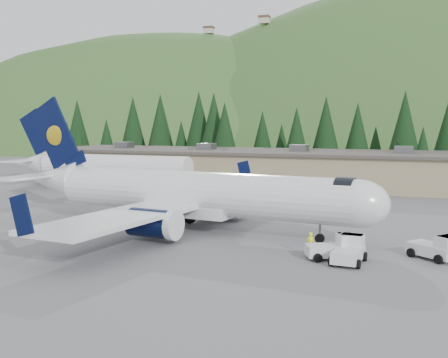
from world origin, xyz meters
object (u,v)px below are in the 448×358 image
second_airliner (97,166)px  baggage_tug_c (349,251)px  terminal_building (267,167)px  airliner (189,194)px  ramp_worker (310,244)px  baggage_tug_b (437,248)px  baggage_tug_a (335,248)px

second_airliner → baggage_tug_c: second_airliner is taller
second_airliner → baggage_tug_c: 48.23m
second_airliner → terminal_building: second_airliner is taller
airliner → baggage_tug_c: (14.90, -6.69, -2.39)m
airliner → baggage_tug_c: 16.51m
terminal_building → ramp_worker: bearing=-69.9°
baggage_tug_b → ramp_worker: baggage_tug_b is taller
baggage_tug_a → ramp_worker: baggage_tug_a is taller
baggage_tug_b → ramp_worker: size_ratio=2.23×
terminal_building → baggage_tug_b: bearing=-59.6°
baggage_tug_a → baggage_tug_b: (6.70, 2.23, 0.03)m
baggage_tug_c → ramp_worker: bearing=74.1°
baggage_tug_b → baggage_tug_c: size_ratio=1.08×
airliner → baggage_tug_a: (13.80, -6.05, -2.41)m
baggage_tug_c → terminal_building: size_ratio=0.05×
baggage_tug_b → baggage_tug_c: 6.30m
baggage_tug_a → baggage_tug_b: bearing=-6.6°
airliner → terminal_building: size_ratio=0.51×
baggage_tug_a → terminal_building: (-17.76, 43.93, 1.84)m
baggage_tug_c → terminal_building: 48.44m
baggage_tug_a → ramp_worker: bearing=142.1°
baggage_tug_c → baggage_tug_b: bearing=-58.7°
second_airliner → baggage_tug_b: size_ratio=7.31×
baggage_tug_a → baggage_tug_c: size_ratio=1.06×
airliner → baggage_tug_b: bearing=-4.2°
airliner → baggage_tug_b: size_ratio=9.61×
baggage_tug_b → ramp_worker: (-8.50, -1.82, 0.03)m
second_airliner → ramp_worker: size_ratio=16.26×
terminal_building → ramp_worker: 46.38m
baggage_tug_c → ramp_worker: baggage_tug_c is taller
baggage_tug_a → baggage_tug_b: baggage_tug_b is taller
baggage_tug_b → terminal_building: bearing=157.9°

